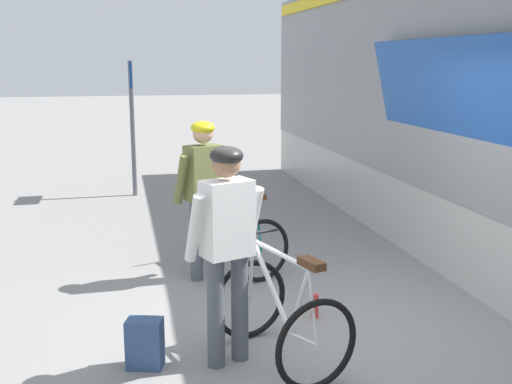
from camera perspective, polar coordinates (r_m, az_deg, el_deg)
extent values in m
plane|color=gray|center=(5.75, 6.29, -12.77)|extent=(80.00, 80.00, 0.00)
cube|color=#2356B2|center=(6.32, 21.10, 5.73)|extent=(0.41, 5.02, 1.67)
cylinder|color=#4C515B|center=(6.91, -5.48, -4.46)|extent=(0.14, 0.14, 0.90)
cylinder|color=#4C515B|center=(7.03, -3.95, -4.17)|extent=(0.14, 0.14, 0.90)
cube|color=olive|center=(6.80, -4.82, 1.76)|extent=(0.45, 0.38, 0.60)
cylinder|color=olive|center=(6.71, -6.87, 1.15)|extent=(0.19, 0.27, 0.56)
cylinder|color=olive|center=(6.98, -3.18, 1.63)|extent=(0.19, 0.27, 0.56)
sphere|color=tan|center=(6.74, -4.88, 5.36)|extent=(0.22, 0.22, 0.22)
ellipsoid|color=yellow|center=(6.73, -4.89, 5.88)|extent=(0.34, 0.36, 0.14)
cylinder|color=#4C515B|center=(5.01, -3.70, -10.95)|extent=(0.14, 0.14, 0.90)
cylinder|color=#4C515B|center=(5.11, -1.50, -10.45)|extent=(0.14, 0.14, 0.90)
cube|color=white|center=(4.82, -2.67, -2.43)|extent=(0.44, 0.36, 0.60)
cylinder|color=white|center=(4.75, -5.63, -3.33)|extent=(0.17, 0.27, 0.56)
cylinder|color=white|center=(4.99, -0.30, -2.50)|extent=(0.17, 0.27, 0.56)
sphere|color=#9E7051|center=(4.73, -2.72, 2.62)|extent=(0.22, 0.22, 0.22)
ellipsoid|color=black|center=(4.72, -2.73, 3.34)|extent=(0.33, 0.35, 0.14)
torus|color=black|center=(7.70, -3.53, -3.45)|extent=(0.69, 0.28, 0.71)
torus|color=black|center=(6.86, 0.50, -5.38)|extent=(0.69, 0.28, 0.71)
cylinder|color=#197A7F|center=(7.34, -2.25, -2.21)|extent=(0.25, 0.62, 0.63)
cylinder|color=#197A7F|center=(7.17, -1.80, -0.07)|extent=(0.32, 0.82, 0.04)
cylinder|color=#197A7F|center=(6.98, -0.53, -2.94)|extent=(0.13, 0.27, 0.62)
cylinder|color=#197A7F|center=(7.01, -0.28, -5.22)|extent=(0.15, 0.35, 0.08)
cylinder|color=#197A7F|center=(6.83, 0.24, -3.05)|extent=(0.07, 0.14, 0.56)
cylinder|color=#197A7F|center=(7.62, -3.47, -1.50)|extent=(0.06, 0.09, 0.55)
cylinder|color=black|center=(7.52, -3.41, 0.95)|extent=(0.46, 0.18, 0.02)
cube|color=#4C2D19|center=(6.78, 0.11, -0.34)|extent=(0.17, 0.26, 0.06)
torus|color=black|center=(5.51, -0.55, -9.80)|extent=(0.69, 0.25, 0.71)
torus|color=black|center=(4.71, 5.58, -13.76)|extent=(0.69, 0.25, 0.71)
cylinder|color=white|center=(5.13, 1.38, -8.50)|extent=(0.23, 0.63, 0.63)
cylinder|color=white|center=(4.94, 2.10, -5.64)|extent=(0.29, 0.82, 0.04)
cylinder|color=white|center=(4.79, 4.00, -10.03)|extent=(0.12, 0.27, 0.62)
cylinder|color=white|center=(4.86, 4.35, -13.27)|extent=(0.13, 0.35, 0.08)
cylinder|color=white|center=(4.65, 5.23, -10.43)|extent=(0.06, 0.14, 0.56)
cylinder|color=white|center=(5.39, -0.43, -7.17)|extent=(0.05, 0.09, 0.55)
cylinder|color=black|center=(5.27, -0.30, -3.80)|extent=(0.47, 0.16, 0.02)
cube|color=#4C2D19|center=(4.56, 5.09, -6.52)|extent=(0.17, 0.26, 0.06)
cube|color=navy|center=(5.15, -10.12, -13.46)|extent=(0.32, 0.25, 0.40)
cylinder|color=red|center=(6.03, 5.42, -10.33)|extent=(0.07, 0.07, 0.23)
cylinder|color=#595B60|center=(11.35, -11.21, 5.65)|extent=(0.08, 0.08, 2.40)
cube|color=#193F99|center=(11.29, -11.41, 10.44)|extent=(0.04, 0.70, 0.44)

